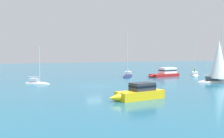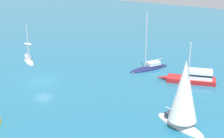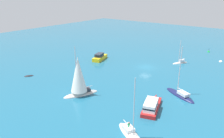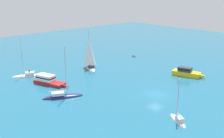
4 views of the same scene
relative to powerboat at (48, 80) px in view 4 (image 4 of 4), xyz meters
The scene contains 8 objects.
ground_plane 22.09m from the powerboat, 121.44° to the left, with size 160.77×160.77×0.00m, color #1E607F.
powerboat is the anchor object (origin of this frame).
sloop 14.23m from the powerboat, 166.35° to the right, with size 4.55×7.02×10.12m.
sailboat 7.88m from the powerboat, 83.48° to the right, with size 6.28×4.40×9.18m.
motor_cruiser 30.48m from the powerboat, 146.67° to the left, with size 3.80×7.69×1.99m.
sloop_1 8.34m from the powerboat, 76.68° to the left, with size 7.33×4.96×9.93m.
tender 30.41m from the powerboat, behind, with size 1.93×2.31×0.44m.
ketch 28.16m from the powerboat, 101.30° to the left, with size 3.51×4.68×6.82m.
Camera 4 is at (37.99, 28.44, 18.98)m, focal length 43.33 mm.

